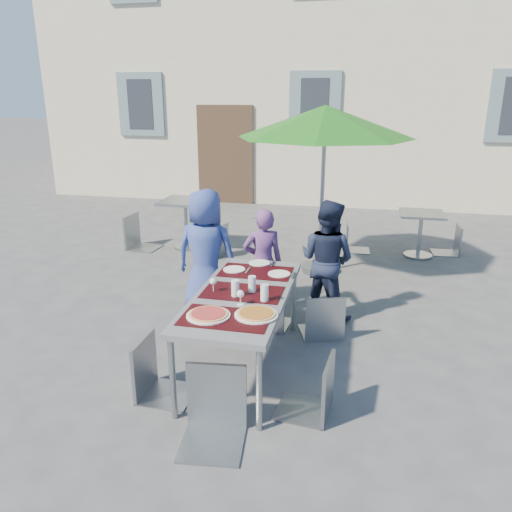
% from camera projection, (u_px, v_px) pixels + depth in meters
% --- Properties ---
extents(ground, '(90.00, 90.00, 0.00)m').
position_uv_depth(ground, '(214.00, 385.00, 4.38)').
color(ground, '#424244').
rests_on(ground, ground).
extents(building, '(13.60, 8.20, 11.10)m').
position_uv_depth(building, '(334.00, 0.00, 13.55)').
color(building, beige).
rests_on(building, ground).
extents(dining_table, '(0.80, 1.85, 0.76)m').
position_uv_depth(dining_table, '(243.00, 298.00, 4.45)').
color(dining_table, '#48494D').
rests_on(dining_table, ground).
extents(pizza_near_left, '(0.35, 0.35, 0.03)m').
position_uv_depth(pizza_near_left, '(208.00, 314.00, 3.95)').
color(pizza_near_left, white).
rests_on(pizza_near_left, dining_table).
extents(pizza_near_right, '(0.35, 0.35, 0.03)m').
position_uv_depth(pizza_near_right, '(256.00, 314.00, 3.96)').
color(pizza_near_right, white).
rests_on(pizza_near_right, dining_table).
extents(glassware, '(0.55, 0.37, 0.15)m').
position_uv_depth(glassware, '(246.00, 288.00, 4.32)').
color(glassware, silver).
rests_on(glassware, dining_table).
extents(place_settings, '(0.72, 0.50, 0.01)m').
position_uv_depth(place_settings, '(258.00, 269.00, 5.01)').
color(place_settings, white).
rests_on(place_settings, dining_table).
extents(child_0, '(0.74, 0.51, 1.46)m').
position_uv_depth(child_0, '(206.00, 253.00, 5.60)').
color(child_0, '#34468F').
rests_on(child_0, ground).
extents(child_1, '(0.52, 0.43, 1.24)m').
position_uv_depth(child_1, '(263.00, 262.00, 5.64)').
color(child_1, '#633874').
rests_on(child_1, ground).
extents(child_2, '(0.76, 0.62, 1.35)m').
position_uv_depth(child_2, '(327.00, 260.00, 5.54)').
color(child_2, '#192038').
rests_on(child_2, ground).
extents(chair_0, '(0.55, 0.56, 0.97)m').
position_uv_depth(chair_0, '(228.00, 270.00, 5.54)').
color(chair_0, '#90969B').
rests_on(chair_0, ground).
extents(chair_1, '(0.45, 0.45, 0.92)m').
position_uv_depth(chair_1, '(269.00, 282.00, 5.28)').
color(chair_1, '#91989C').
rests_on(chair_1, ground).
extents(chair_2, '(0.52, 0.52, 0.92)m').
position_uv_depth(chair_2, '(324.00, 290.00, 5.07)').
color(chair_2, '#8F949A').
rests_on(chair_2, ground).
extents(chair_3, '(0.43, 0.43, 0.96)m').
position_uv_depth(chair_3, '(153.00, 334.00, 4.07)').
color(chair_3, gray).
rests_on(chair_3, ground).
extents(chair_4, '(0.45, 0.45, 0.93)m').
position_uv_depth(chair_4, '(317.00, 353.00, 3.82)').
color(chair_4, gray).
rests_on(chair_4, ground).
extents(chair_5, '(0.50, 0.51, 1.03)m').
position_uv_depth(chair_5, '(213.00, 364.00, 3.55)').
color(chair_5, gray).
rests_on(chair_5, ground).
extents(patio_umbrella, '(2.35, 2.35, 2.30)m').
position_uv_depth(patio_umbrella, '(325.00, 123.00, 6.52)').
color(patio_umbrella, '#97999E').
rests_on(patio_umbrella, ground).
extents(cafe_table_0, '(0.75, 0.75, 0.81)m').
position_uv_depth(cafe_table_0, '(186.00, 214.00, 8.09)').
color(cafe_table_0, '#97999E').
rests_on(cafe_table_0, ground).
extents(bg_chair_l_0, '(0.51, 0.50, 1.05)m').
position_uv_depth(bg_chair_l_0, '(136.00, 211.00, 8.08)').
color(bg_chair_l_0, gray).
rests_on(bg_chair_l_0, ground).
extents(bg_chair_r_0, '(0.50, 0.50, 0.93)m').
position_uv_depth(bg_chair_r_0, '(216.00, 222.00, 7.73)').
color(bg_chair_r_0, gray).
rests_on(bg_chair_r_0, ground).
extents(cafe_table_1, '(0.66, 0.66, 0.71)m').
position_uv_depth(cafe_table_1, '(420.00, 228.00, 7.69)').
color(cafe_table_1, '#97999E').
rests_on(cafe_table_1, ground).
extents(bg_chair_l_1, '(0.41, 0.41, 0.86)m').
position_uv_depth(bg_chair_l_1, '(354.00, 221.00, 7.98)').
color(bg_chair_l_1, gray).
rests_on(bg_chair_l_1, ground).
extents(bg_chair_r_1, '(0.41, 0.41, 0.88)m').
position_uv_depth(bg_chair_r_1, '(454.00, 223.00, 7.81)').
color(bg_chair_r_1, gray).
rests_on(bg_chair_r_1, ground).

